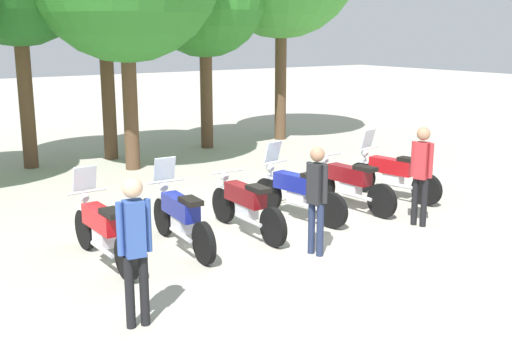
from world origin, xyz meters
TOP-DOWN VIEW (x-y plane):
  - ground_plane at (0.00, 0.00)m, footprint 80.00×80.00m
  - motorcycle_0 at (-3.13, -0.09)m, footprint 0.62×2.19m
  - motorcycle_1 at (-1.87, -0.15)m, footprint 0.62×2.19m
  - motorcycle_2 at (-0.63, -0.12)m, footprint 0.62×2.19m
  - motorcycle_3 at (0.61, 0.08)m, footprint 0.67×2.17m
  - motorcycle_4 at (1.87, 0.03)m, footprint 0.62×2.19m
  - motorcycle_5 at (3.11, 0.13)m, footprint 0.68×2.17m
  - person_0 at (-0.30, -1.59)m, footprint 0.26×0.41m
  - person_1 at (-3.53, -2.27)m, footprint 0.41×0.27m
  - person_2 at (2.14, -1.48)m, footprint 0.29×0.40m

SIDE VIEW (x-z plane):
  - ground_plane at x=0.00m, z-range 0.00..0.00m
  - motorcycle_2 at x=-0.63m, z-range 0.01..1.00m
  - motorcycle_4 at x=1.87m, z-range 0.01..1.00m
  - motorcycle_0 at x=-3.13m, z-range -0.17..1.20m
  - motorcycle_1 at x=-1.87m, z-range -0.17..1.20m
  - motorcycle_3 at x=0.61m, z-range -0.17..1.20m
  - motorcycle_5 at x=3.11m, z-range -0.17..1.20m
  - person_0 at x=-0.30m, z-range 0.14..1.83m
  - person_2 at x=2.14m, z-range 0.16..1.92m
  - person_1 at x=-3.53m, z-range 0.16..1.95m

